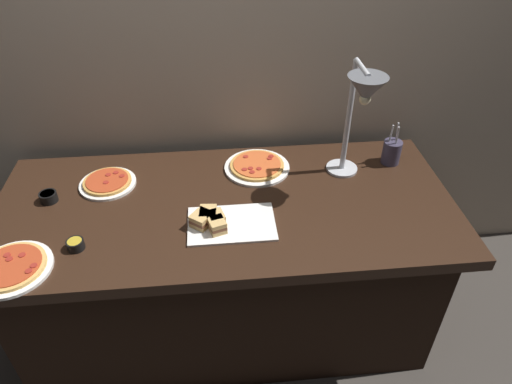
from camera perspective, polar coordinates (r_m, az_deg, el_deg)
ground_plane at (r=2.45m, az=-3.11°, el=-15.40°), size 8.00×8.00×0.00m
back_wall at (r=2.12m, az=-5.00°, el=16.59°), size 4.40×0.04×2.40m
buffet_table at (r=2.15m, az=-3.45°, el=-9.20°), size 1.90×0.84×0.76m
heat_lamp at (r=1.82m, az=12.99°, el=11.08°), size 0.15×0.30×0.53m
pizza_plate_front at (r=1.82m, az=-28.03°, el=-8.28°), size 0.28×0.28×0.03m
pizza_plate_center at (r=2.09m, az=0.12°, el=3.19°), size 0.30×0.30×0.03m
pizza_plate_raised_stand at (r=2.09m, az=-17.91°, el=1.13°), size 0.24×0.24×0.03m
sandwich_platter at (r=1.78m, az=-4.50°, el=-3.65°), size 0.34×0.22×0.06m
sauce_cup_near at (r=2.08m, az=-24.34°, el=-0.54°), size 0.07×0.07×0.04m
sauce_cup_far at (r=1.81m, az=-21.48°, el=-6.05°), size 0.06×0.06×0.04m
utensil_holder at (r=2.20m, az=16.46°, el=4.81°), size 0.08×0.08×0.20m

